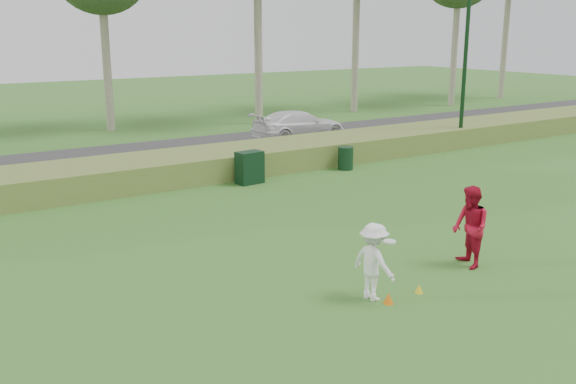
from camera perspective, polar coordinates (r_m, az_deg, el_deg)
ground at (r=13.68m, az=9.26°, el=-8.80°), size 120.00×120.00×0.00m
reed_strip at (r=23.41m, az=-10.72°, el=2.06°), size 80.00×3.00×0.90m
park_road at (r=28.10m, az=-14.59°, el=3.01°), size 80.00×6.00×0.06m
lamp_post at (r=30.31m, az=15.69°, el=14.33°), size 0.70×0.70×8.18m
player_white at (r=13.01m, az=7.62°, el=-6.17°), size 0.89×1.10×1.60m
player_red at (r=15.18m, az=15.90°, el=-3.02°), size 0.99×1.11×1.89m
cone_orange at (r=13.10m, az=8.92°, el=-9.31°), size 0.21×0.21×0.23m
cone_yellow at (r=13.72m, az=11.56°, el=-8.40°), size 0.17×0.17×0.19m
utility_cabinet at (r=22.64m, az=-3.43°, el=2.19°), size 0.97×0.66×1.14m
trash_bin at (r=24.99m, az=5.14°, el=3.02°), size 0.76×0.76×0.89m
car_right at (r=31.42m, az=1.00°, el=5.97°), size 4.83×2.07×1.39m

